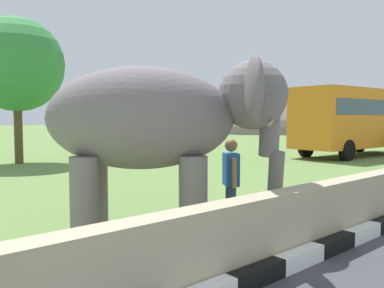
# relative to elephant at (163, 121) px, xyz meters

# --- Properties ---
(barrier_parapet) EXTENTS (28.00, 0.36, 1.00)m
(barrier_parapet) POSITION_rel_elephant_xyz_m (-0.20, -1.98, -1.47)
(barrier_parapet) COLOR tan
(barrier_parapet) RESTS_ON ground_plane
(elephant) EXTENTS (3.92, 3.70, 2.99)m
(elephant) POSITION_rel_elephant_xyz_m (0.00, 0.00, 0.00)
(elephant) COLOR slate
(elephant) RESTS_ON ground_plane
(person_handler) EXTENTS (0.44, 0.58, 1.66)m
(person_handler) POSITION_rel_elephant_xyz_m (1.21, -0.42, -1.04)
(person_handler) COLOR navy
(person_handler) RESTS_ON ground_plane
(bus_orange) EXTENTS (8.23, 2.95, 3.50)m
(bus_orange) POSITION_rel_elephant_xyz_m (16.46, 5.01, 0.11)
(bus_orange) COLOR orange
(bus_orange) RESTS_ON ground_plane
(tree_distant) EXTENTS (4.10, 4.10, 6.39)m
(tree_distant) POSITION_rel_elephant_xyz_m (1.82, 13.02, 2.36)
(tree_distant) COLOR brown
(tree_distant) RESTS_ON ground_plane
(hill_east) EXTENTS (46.53, 37.23, 13.62)m
(hill_east) POSITION_rel_elephant_xyz_m (52.80, 33.44, -1.97)
(hill_east) COLOR slate
(hill_east) RESTS_ON ground_plane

